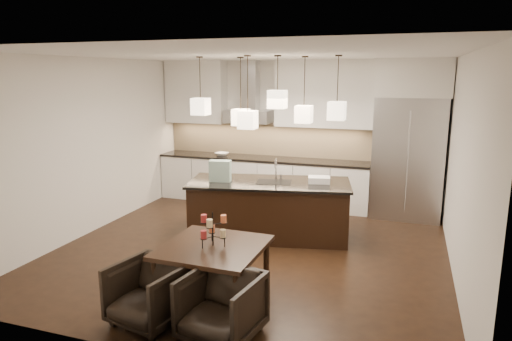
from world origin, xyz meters
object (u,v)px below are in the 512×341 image
(refrigerator, at_px, (407,158))
(armchair_left, at_px, (149,293))
(island_body, at_px, (269,210))
(armchair_right, at_px, (221,306))
(dining_table, at_px, (214,273))

(refrigerator, bearing_deg, armchair_left, -117.75)
(island_body, bearing_deg, armchair_right, -93.69)
(island_body, height_order, armchair_left, island_body)
(island_body, bearing_deg, armchair_left, -109.81)
(refrigerator, distance_m, armchair_right, 4.98)
(island_body, xyz_separation_m, armchair_left, (-0.41, -2.88, -0.10))
(refrigerator, bearing_deg, armchair_right, -109.21)
(dining_table, height_order, armchair_left, dining_table)
(refrigerator, xyz_separation_m, dining_table, (-2.00, -3.98, -0.74))
(refrigerator, distance_m, dining_table, 4.52)
(dining_table, xyz_separation_m, armchair_left, (-0.44, -0.65, -0.01))
(dining_table, height_order, armchair_right, dining_table)
(dining_table, relative_size, armchair_left, 1.55)
(refrigerator, height_order, dining_table, refrigerator)
(armchair_left, bearing_deg, island_body, 93.92)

